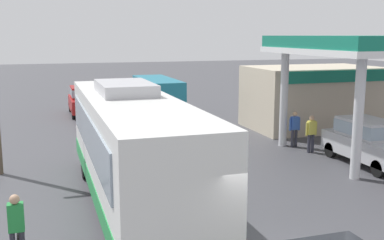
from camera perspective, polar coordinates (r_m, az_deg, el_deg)
name	(u,v)px	position (r m, az deg, el deg)	size (l,w,h in m)	color
ground	(120,119)	(29.36, -8.77, 0.09)	(120.00, 120.00, 0.00)	#424247
lane_divider_stripe	(135,135)	(24.52, -6.92, -1.87)	(0.16, 50.00, 0.01)	#D8CC4C
coach_bus_main	(132,151)	(14.18, -7.23, -3.75)	(2.60, 11.04, 3.69)	white
gas_station_roadside	(334,84)	(25.32, 16.85, 4.16)	(9.10, 11.95, 5.10)	#147259
car_at_pump	(368,140)	(20.06, 20.57, -2.24)	(1.70, 4.20, 1.82)	#B2B2B7
minibus_opposing_lane	(158,94)	(29.59, -4.19, 3.15)	(2.04, 6.13, 2.44)	teal
cyclist_on_shoulder	(17,235)	(11.37, -20.44, -12.93)	(0.34, 1.82, 1.72)	black
pedestrian_near_pump	(311,132)	(21.35, 14.24, -1.40)	(0.55, 0.22, 1.66)	#33333F
pedestrian_by_shop	(295,127)	(22.26, 12.32, -0.84)	(0.55, 0.22, 1.66)	#33333F
car_trailing_behind_bus	(83,99)	(31.42, -13.03, 2.48)	(1.70, 4.20, 1.82)	maroon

